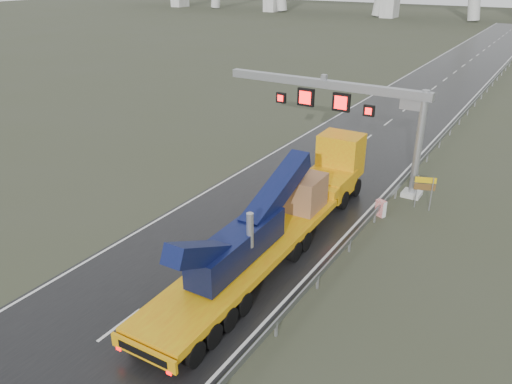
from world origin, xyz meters
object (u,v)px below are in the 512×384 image
Objects in this scene: exit_sign_pair at (425,187)px; striped_barrier at (381,208)px; sign_gantry at (351,105)px; heavy_haul_truck at (290,207)px.

striped_barrier is (-1.93, -2.37, -1.03)m from exit_sign_pair.
sign_gantry is 14.09× the size of striped_barrier.
striped_barrier is (3.56, 5.25, -1.37)m from heavy_haul_truck.
striped_barrier is at bearing -149.30° from exit_sign_pair.
sign_gantry is 7.35m from exit_sign_pair.
exit_sign_pair is (5.92, -1.63, -4.05)m from sign_gantry.
sign_gantry is 7.60m from striped_barrier.
sign_gantry is 6.69× the size of exit_sign_pair.
exit_sign_pair is 3.22m from striped_barrier.
sign_gantry reaches higher than striped_barrier.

